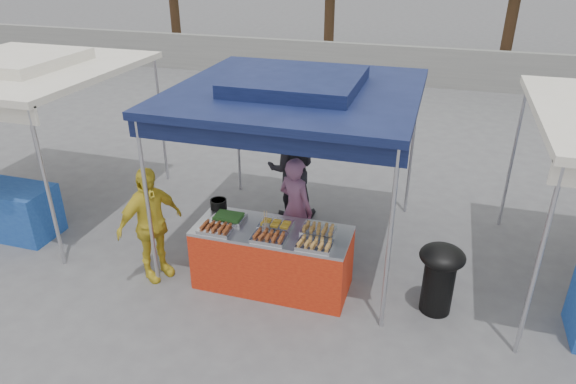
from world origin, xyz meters
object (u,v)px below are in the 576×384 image
(vendor_table, at_px, (272,258))
(vendor_woman, at_px, (296,209))
(wok_burner, at_px, (440,273))
(cooking_pot, at_px, (218,204))
(customer_person, at_px, (150,224))
(helper_man, at_px, (292,169))

(vendor_table, height_order, vendor_woman, vendor_woman)
(wok_burner, xyz_separation_m, vendor_woman, (-2.01, 0.68, 0.22))
(cooking_pot, bearing_deg, customer_person, -140.28)
(vendor_woman, distance_m, customer_person, 1.98)
(helper_man, distance_m, customer_person, 2.55)
(vendor_woman, height_order, customer_person, customer_person)
(vendor_table, xyz_separation_m, wok_burner, (2.10, 0.10, 0.12))
(vendor_woman, bearing_deg, cooking_pot, 49.00)
(wok_burner, height_order, customer_person, customer_person)
(helper_man, bearing_deg, wok_burner, 127.10)
(helper_man, bearing_deg, customer_person, 44.29)
(helper_man, height_order, customer_person, helper_man)
(vendor_woman, distance_m, helper_man, 1.23)
(cooking_pot, relative_size, vendor_woman, 0.15)
(cooking_pot, height_order, vendor_woman, vendor_woman)
(wok_burner, relative_size, customer_person, 0.57)
(vendor_table, height_order, wok_burner, wok_burner)
(vendor_table, bearing_deg, wok_burner, 2.65)
(vendor_woman, relative_size, customer_person, 0.95)
(vendor_woman, bearing_deg, wok_burner, -174.77)
(vendor_table, distance_m, wok_burner, 2.10)
(vendor_table, xyz_separation_m, cooking_pot, (-0.88, 0.33, 0.49))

